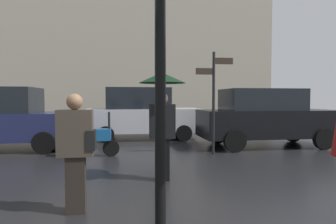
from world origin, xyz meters
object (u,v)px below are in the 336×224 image
Objects in this scene: parked_car_left at (142,113)px; parked_car_distant at (266,117)px; parked_scooter at (92,137)px; pedestrian_with_bag at (76,146)px; street_signpost at (214,93)px; pedestrian_with_umbrella at (162,100)px; parked_car_right at (3,118)px.

parked_car_distant is (3.97, -2.47, -0.03)m from parked_car_left.
parked_scooter is 0.31× the size of parked_car_left.
pedestrian_with_bag is 0.57× the size of street_signpost.
street_signpost reaches higher than parked_car_left.
pedestrian_with_umbrella is 5.94m from parked_car_left.
pedestrian_with_bag is 7.19m from parked_car_distant.
parked_car_left is at bearing 6.89° from parked_car_right.
parked_car_left reaches higher than parked_car_distant.
street_signpost is at bearing -70.12° from parked_car_left.
parked_scooter is 0.31× the size of parked_car_distant.
parked_car_right reaches higher than parked_car_distant.
parked_car_distant is at bearing 1.13° from parked_scooter.
pedestrian_with_umbrella is at bearing 6.68° from pedestrian_with_bag.
parked_scooter is (-0.23, 3.94, -0.39)m from pedestrian_with_bag.
pedestrian_with_umbrella reaches higher than parked_car_distant.
parked_car_distant is at bearing 23.80° from pedestrian_with_umbrella.
parked_car_right is at bearing -3.37° from parked_car_distant.
street_signpost is at bearing -11.13° from parked_scooter.
pedestrian_with_bag is 1.20× the size of parked_scooter.
parked_car_left is at bearing -31.05° from parked_car_distant.
pedestrian_with_bag is 0.37× the size of parked_car_distant.
parked_car_right is at bearing -164.69° from parked_car_left.
pedestrian_with_bag is at bearing -107.70° from parked_car_left.
parked_car_left is 4.81m from parked_car_right.
pedestrian_with_umbrella is 1.52× the size of parked_scooter.
parked_car_right is at bearing 80.79° from pedestrian_with_bag.
pedestrian_with_bag is 4.99m from street_signpost.
parked_car_left is at bearing 117.19° from street_signpost.
pedestrian_with_bag is at bearing -94.72° from parked_scooter.
parked_car_left is 1.52× the size of street_signpost.
street_signpost is (-2.15, -1.08, 0.79)m from parked_car_distant.
pedestrian_with_bag is at bearing -76.18° from parked_car_right.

